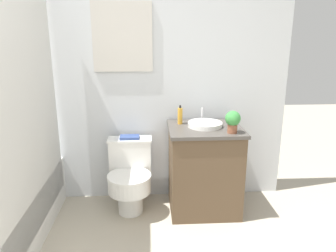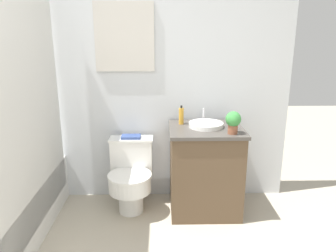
% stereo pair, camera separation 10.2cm
% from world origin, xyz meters
% --- Properties ---
extents(wall_back, '(3.31, 0.07, 2.50)m').
position_xyz_m(wall_back, '(0.00, 1.87, 1.26)').
color(wall_back, silver).
rests_on(wall_back, ground_plane).
extents(shower_area, '(0.63, 1.48, 1.98)m').
position_xyz_m(shower_area, '(-0.82, 1.10, 0.28)').
color(shower_area, white).
rests_on(shower_area, ground_plane).
extents(toilet, '(0.41, 0.53, 0.66)m').
position_xyz_m(toilet, '(0.14, 1.58, 0.34)').
color(toilet, white).
rests_on(toilet, ground_plane).
extents(vanity, '(0.65, 0.57, 0.81)m').
position_xyz_m(vanity, '(0.82, 1.55, 0.40)').
color(vanity, brown).
rests_on(vanity, ground_plane).
extents(sink, '(0.31, 0.34, 0.13)m').
position_xyz_m(sink, '(0.82, 1.57, 0.83)').
color(sink, white).
rests_on(sink, vanity).
extents(soap_bottle, '(0.05, 0.05, 0.17)m').
position_xyz_m(soap_bottle, '(0.61, 1.67, 0.88)').
color(soap_bottle, gold).
rests_on(soap_bottle, vanity).
extents(potted_plant, '(0.13, 0.13, 0.19)m').
position_xyz_m(potted_plant, '(1.02, 1.36, 0.91)').
color(potted_plant, brown).
rests_on(potted_plant, vanity).
extents(book_on_tank, '(0.18, 0.12, 0.02)m').
position_xyz_m(book_on_tank, '(0.14, 1.71, 0.67)').
color(book_on_tank, '#33477F').
rests_on(book_on_tank, toilet).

